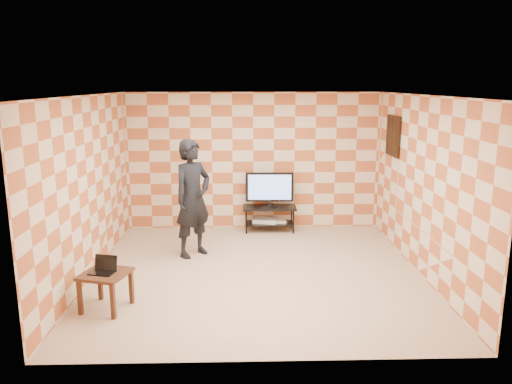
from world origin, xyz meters
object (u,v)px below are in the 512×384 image
(side_table, at_px, (105,279))
(person, at_px, (193,198))
(tv_stand, at_px, (269,213))
(tv, at_px, (270,188))

(side_table, distance_m, person, 2.33)
(side_table, xyz_separation_m, person, (0.94, 2.05, 0.58))
(tv_stand, xyz_separation_m, side_table, (-2.30, -3.41, 0.05))
(tv, height_order, side_table, tv)
(person, bearing_deg, tv, -0.54)
(person, bearing_deg, tv_stand, -0.47)
(side_table, relative_size, person, 0.35)
(tv_stand, bearing_deg, person, -135.01)
(tv, xyz_separation_m, person, (-1.36, -1.35, 0.11))
(tv_stand, distance_m, person, 2.02)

